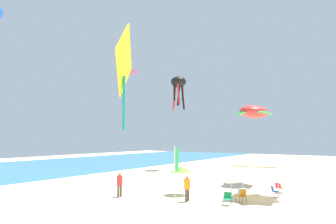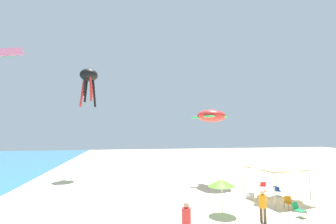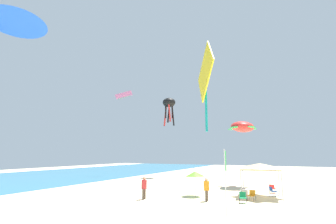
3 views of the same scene
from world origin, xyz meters
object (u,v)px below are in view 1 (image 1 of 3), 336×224
at_px(canopy_tent, 258,162).
at_px(beach_umbrella, 181,169).
at_px(folding_chair_near_cooler, 242,195).
at_px(kite_diamond_yellow, 124,64).
at_px(folding_chair_right_of_tent, 279,187).
at_px(person_beachcomber, 120,182).
at_px(person_by_tent, 187,186).
at_px(kite_octopus_black, 179,84).
at_px(cooler_box, 242,191).
at_px(banner_flag, 175,180).
at_px(folding_chair_left_of_tent, 227,198).
at_px(kite_turtle_red, 254,112).
at_px(folding_chair_facing_ocean, 275,191).
at_px(kite_parafoil_pink, 128,74).

relative_size(canopy_tent, beach_umbrella, 1.75).
relative_size(folding_chair_near_cooler, kite_diamond_yellow, 0.20).
bearing_deg(folding_chair_right_of_tent, person_beachcomber, 58.93).
bearing_deg(beach_umbrella, person_beachcomber, 136.12).
bearing_deg(canopy_tent, person_by_tent, 137.92).
xyz_separation_m(folding_chair_near_cooler, kite_octopus_black, (16.41, 15.62, 11.83)).
height_order(folding_chair_near_cooler, cooler_box, folding_chair_near_cooler).
relative_size(beach_umbrella, banner_flag, 0.55).
height_order(folding_chair_near_cooler, folding_chair_left_of_tent, same).
distance_m(kite_octopus_black, kite_turtle_red, 16.32).
xyz_separation_m(folding_chair_right_of_tent, person_beachcomber, (-8.49, 9.44, 0.62)).
distance_m(beach_umbrella, kite_octopus_black, 22.17).
distance_m(folding_chair_facing_ocean, banner_flag, 11.70).
relative_size(cooler_box, kite_diamond_yellow, 0.18).
relative_size(folding_chair_near_cooler, person_beachcomber, 0.44).
distance_m(cooler_box, person_beachcomber, 9.64).
xyz_separation_m(canopy_tent, folding_chair_facing_ocean, (1.00, -0.87, -2.16)).
bearing_deg(person_by_tent, folding_chair_near_cooler, -64.24).
distance_m(folding_chair_near_cooler, folding_chair_left_of_tent, 1.48).
xyz_separation_m(beach_umbrella, kite_diamond_yellow, (-12.12, -5.08, 5.26)).
distance_m(beach_umbrella, kite_turtle_red, 10.74).
bearing_deg(folding_chair_left_of_tent, folding_chair_facing_ocean, 53.14).
relative_size(folding_chair_right_of_tent, banner_flag, 0.20).
distance_m(folding_chair_facing_ocean, person_beachcomber, 11.67).
height_order(folding_chair_near_cooler, kite_diamond_yellow, kite_diamond_yellow).
bearing_deg(person_by_tent, cooler_box, -27.99).
bearing_deg(banner_flag, canopy_tent, -3.12).
distance_m(folding_chair_near_cooler, person_by_tent, 3.82).
bearing_deg(folding_chair_near_cooler, person_by_tent, -138.64).
distance_m(beach_umbrella, kite_diamond_yellow, 14.15).
bearing_deg(kite_parafoil_pink, folding_chair_facing_ocean, 109.63).
xyz_separation_m(folding_chair_facing_ocean, kite_turtle_red, (5.87, 3.44, 6.51)).
bearing_deg(kite_turtle_red, cooler_box, 176.84).
bearing_deg(kite_turtle_red, folding_chair_facing_ocean, -161.48).
distance_m(folding_chair_left_of_tent, cooler_box, 4.51).
bearing_deg(kite_turtle_red, person_beachcomber, 141.97).
distance_m(person_by_tent, kite_octopus_black, 24.84).
bearing_deg(folding_chair_right_of_tent, folding_chair_near_cooler, 93.33).
height_order(canopy_tent, folding_chair_facing_ocean, canopy_tent).
distance_m(folding_chair_right_of_tent, kite_diamond_yellow, 18.47).
bearing_deg(folding_chair_right_of_tent, canopy_tent, 92.91).
xyz_separation_m(banner_flag, kite_turtle_red, (17.32, 2.00, 4.55)).
bearing_deg(kite_diamond_yellow, banner_flag, -33.78).
height_order(person_by_tent, kite_diamond_yellow, kite_diamond_yellow).
relative_size(folding_chair_facing_ocean, kite_diamond_yellow, 0.20).
bearing_deg(kite_diamond_yellow, folding_chair_near_cooler, -36.48).
distance_m(folding_chair_facing_ocean, kite_turtle_red, 9.41).
bearing_deg(person_beachcomber, kite_octopus_black, -167.74).
distance_m(folding_chair_left_of_tent, kite_turtle_red, 12.40).
distance_m(beach_umbrella, folding_chair_near_cooler, 5.13).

